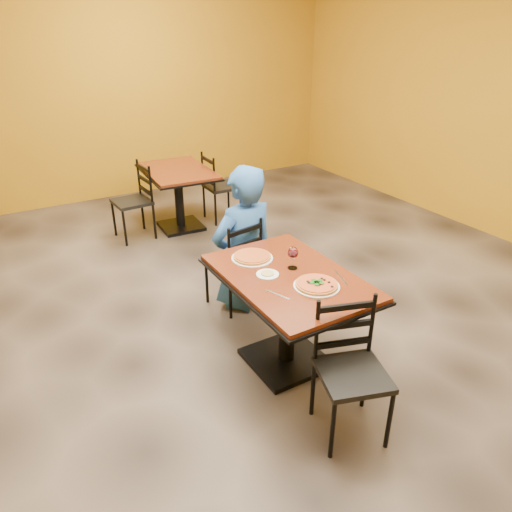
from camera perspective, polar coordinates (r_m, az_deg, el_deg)
floor at (r=4.10m, az=-0.34°, el=-8.62°), size 7.00×8.00×0.01m
wall_back at (r=7.16m, az=-17.67°, el=18.34°), size 7.00×0.01×3.00m
table_main at (r=3.44m, az=3.85°, el=-5.09°), size 0.83×1.23×0.75m
table_second at (r=5.93m, az=-9.25°, el=8.31°), size 0.82×1.16×0.75m
chair_main_near at (r=3.01m, az=11.45°, el=-13.76°), size 0.50×0.50×0.88m
chair_main_far at (r=4.24m, az=-2.74°, el=-0.72°), size 0.45×0.45×0.85m
chair_second_left at (r=5.79m, az=-14.57°, el=6.22°), size 0.42×0.42×0.88m
chair_second_right at (r=6.19m, az=-4.11°, el=8.22°), size 0.40×0.40×0.87m
diner at (r=4.17m, az=-1.50°, el=2.23°), size 0.67×0.47×1.29m
plate_main at (r=3.22m, az=7.22°, el=-3.59°), size 0.31×0.31×0.01m
pizza_main at (r=3.21m, az=7.24°, el=-3.34°), size 0.28×0.28×0.02m
plate_far at (r=3.56m, az=-0.46°, el=-0.25°), size 0.31×0.31×0.01m
pizza_far at (r=3.55m, az=-0.46°, el=-0.02°), size 0.28×0.28×0.02m
side_plate at (r=3.33m, az=1.38°, el=-2.22°), size 0.16×0.16×0.01m
dip at (r=3.33m, az=1.38°, el=-2.08°), size 0.09×0.09×0.01m
wine_glass at (r=3.40m, az=4.42°, el=-0.11°), size 0.08×0.08×0.18m
fork at (r=3.10m, az=2.61°, el=-4.63°), size 0.08×0.18×0.00m
knife at (r=3.35m, az=10.08°, el=-2.53°), size 0.07×0.21×0.00m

